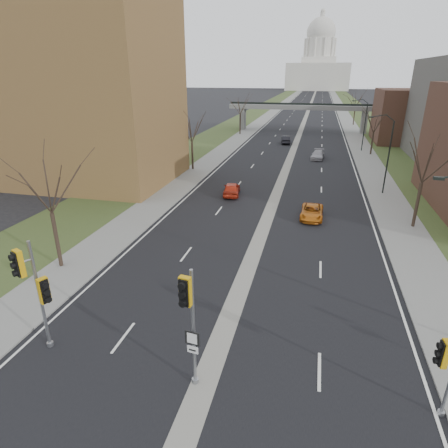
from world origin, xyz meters
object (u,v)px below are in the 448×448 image
at_px(signal_pole_left, 34,283).
at_px(signal_pole_median, 189,311).
at_px(car_right_mid, 318,155).
at_px(car_left_far, 286,140).
at_px(car_left_near, 232,189).
at_px(car_right_near, 312,212).

distance_m(signal_pole_left, signal_pole_median, 7.78).
bearing_deg(signal_pole_median, signal_pole_left, -176.99).
bearing_deg(car_right_mid, signal_pole_median, -90.38).
distance_m(signal_pole_left, car_left_far, 62.82).
distance_m(signal_pole_left, car_right_mid, 50.97).
distance_m(car_left_near, car_left_far, 35.35).
relative_size(signal_pole_median, car_left_far, 1.27).
relative_size(signal_pole_left, car_left_far, 1.30).
bearing_deg(signal_pole_median, car_right_near, 86.02).
bearing_deg(car_right_near, car_left_far, 99.73).
xyz_separation_m(signal_pole_median, car_right_near, (4.54, 22.53, -3.38)).
bearing_deg(car_right_near, signal_pole_left, -118.08).
bearing_deg(car_right_mid, car_right_near, -85.40).
distance_m(signal_pole_left, car_left_near, 27.58).
bearing_deg(car_left_near, signal_pole_median, 91.42).
distance_m(signal_pole_median, car_left_near, 28.35).
xyz_separation_m(signal_pole_left, car_right_mid, (12.51, 49.31, -3.17)).
xyz_separation_m(signal_pole_left, car_right_near, (12.29, 21.94, -3.22)).
distance_m(signal_pole_median, car_left_far, 63.13).
xyz_separation_m(car_right_near, car_right_mid, (0.22, 27.38, 0.05)).
xyz_separation_m(signal_pole_median, car_left_far, (-1.56, 63.03, -3.25)).
bearing_deg(signal_pole_left, signal_pole_median, 20.13).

